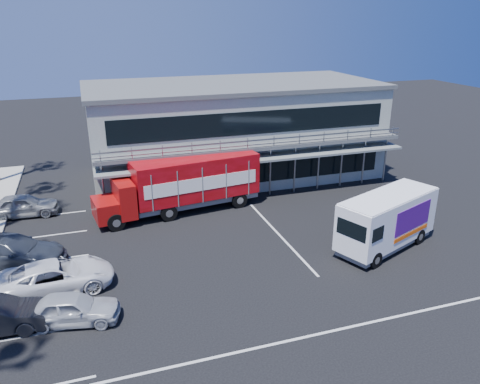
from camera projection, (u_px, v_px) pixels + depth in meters
name	position (u px, v px, depth m)	size (l,w,h in m)	color
ground	(266.00, 264.00, 24.30)	(120.00, 120.00, 0.00)	black
building	(234.00, 129.00, 37.16)	(22.40, 12.00, 7.30)	gray
red_truck	(185.00, 182.00, 30.34)	(10.91, 3.93, 3.59)	#950C0C
white_van	(387.00, 220.00, 25.48)	(6.74, 4.40, 3.12)	white
parked_car_a	(72.00, 308.00, 19.48)	(1.57, 3.91, 1.33)	#B5B9BD
parked_car_c	(55.00, 277.00, 21.73)	(2.44, 5.28, 1.47)	white
parked_car_d	(10.00, 252.00, 23.87)	(2.30, 5.65, 1.64)	#313742
parked_car_e	(23.00, 205.00, 29.94)	(1.72, 4.29, 1.46)	gray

